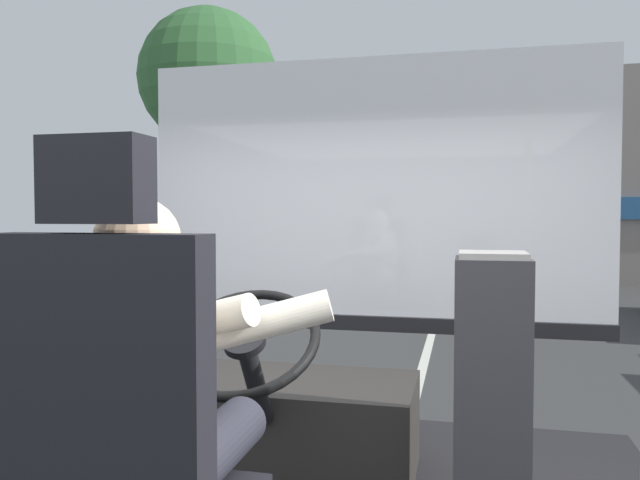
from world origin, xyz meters
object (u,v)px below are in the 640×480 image
driver_seat (126,471)px  bus_driver (155,390)px  steering_console (284,422)px  fare_box (491,400)px

driver_seat → bus_driver: (-0.00, 0.13, 0.15)m
bus_driver → steering_console: (0.00, 1.11, -0.45)m
driver_seat → steering_console: (-0.00, 1.25, -0.30)m
steering_console → fare_box: fare_box is taller
bus_driver → fare_box: 1.12m
driver_seat → bus_driver: bearing=90.0°
steering_console → driver_seat: bearing=-90.0°
steering_console → fare_box: (0.83, -0.38, 0.27)m
driver_seat → bus_driver: driver_seat is taller
driver_seat → fare_box: 1.20m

